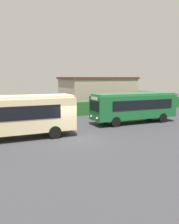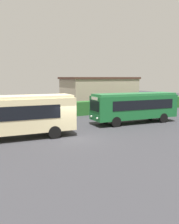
% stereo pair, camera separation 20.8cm
% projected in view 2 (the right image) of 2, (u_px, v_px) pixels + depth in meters
% --- Properties ---
extents(ground_plane, '(103.43, 103.43, 0.00)m').
position_uv_depth(ground_plane, '(72.00, 138.00, 19.49)').
color(ground_plane, '#38383D').
extents(bus_cream, '(9.80, 3.29, 3.34)m').
position_uv_depth(bus_cream, '(12.00, 115.00, 18.81)').
color(bus_cream, beige).
rests_on(bus_cream, ground_plane).
extents(bus_green, '(9.49, 3.21, 3.11)m').
position_uv_depth(bus_green, '(135.00, 106.00, 25.60)').
color(bus_green, '#19602D').
rests_on(bus_green, ground_plane).
extents(hedge_row, '(63.72, 1.46, 1.70)m').
position_uv_depth(hedge_row, '(34.00, 112.00, 28.24)').
color(hedge_row, '#276127').
rests_on(hedge_row, ground_plane).
extents(depot_building, '(11.67, 6.10, 4.76)m').
position_uv_depth(depot_building, '(99.00, 92.00, 39.16)').
color(depot_building, tan).
rests_on(depot_building, ground_plane).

